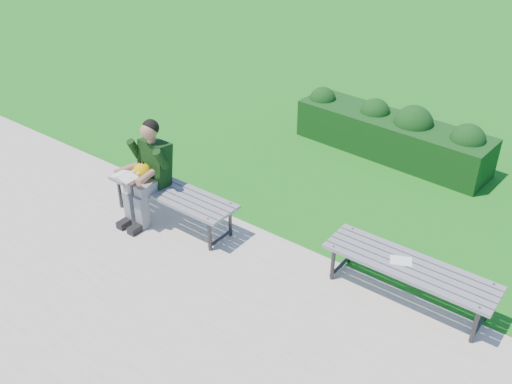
% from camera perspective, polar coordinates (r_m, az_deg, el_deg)
% --- Properties ---
extents(ground, '(80.00, 80.00, 0.00)m').
position_cam_1_polar(ground, '(7.11, 1.43, -4.22)').
color(ground, '#1A6818').
rests_on(ground, ground).
extents(walkway, '(30.00, 3.50, 0.02)m').
position_cam_1_polar(walkway, '(6.08, -8.51, -11.76)').
color(walkway, '#C2B3A3').
rests_on(walkway, ground).
extents(hedge, '(3.09, 0.96, 0.87)m').
position_cam_1_polar(hedge, '(9.02, 13.63, 5.78)').
color(hedge, '#1A3D13').
rests_on(hedge, ground).
extents(bench_left, '(1.80, 0.50, 0.46)m').
position_cam_1_polar(bench_left, '(7.18, -8.41, -0.22)').
color(bench_left, slate).
rests_on(bench_left, walkway).
extents(bench_right, '(1.80, 0.50, 0.46)m').
position_cam_1_polar(bench_right, '(6.11, 15.08, -7.44)').
color(bench_right, slate).
rests_on(bench_right, walkway).
extents(seated_boy, '(0.56, 0.76, 1.31)m').
position_cam_1_polar(seated_boy, '(7.17, -10.82, 2.27)').
color(seated_boy, gray).
rests_on(seated_boy, walkway).
extents(paper_sheet, '(0.27, 0.24, 0.01)m').
position_cam_1_polar(paper_sheet, '(6.10, 14.30, -6.68)').
color(paper_sheet, white).
rests_on(paper_sheet, bench_right).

